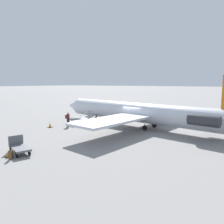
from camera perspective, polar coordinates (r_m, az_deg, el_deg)
name	(u,v)px	position (r m, az deg, el deg)	size (l,w,h in m)	color
ground_plane	(135,127)	(26.90, 6.03, -3.82)	(600.00, 600.00, 0.00)	gray
airplane_main	(141,113)	(26.14, 7.57, -0.15)	(26.18, 19.93, 6.05)	silver
boarding_stairs	(79,122)	(28.27, -8.69, -2.56)	(1.56, 4.12, 1.57)	#99999E
passenger	(68,118)	(27.40, -11.45, -1.59)	(0.37, 0.56, 1.74)	#23232D
luggage_cart	(19,147)	(18.19, -23.02, -8.52)	(2.44, 1.76, 1.22)	#595B60
suitcase	(11,154)	(17.20, -24.93, -10.00)	(0.40, 0.42, 0.88)	brown
traffic_cone_near_stairs	(50,125)	(27.29, -15.90, -3.37)	(0.49, 0.49, 0.54)	black
traffic_cone_near_cart	(8,154)	(17.71, -25.49, -9.94)	(0.41, 0.41, 0.46)	black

